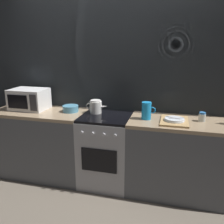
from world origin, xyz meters
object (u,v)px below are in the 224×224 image
Objects in this scene: microwave at (29,99)px; kettle at (96,107)px; pitcher at (147,111)px; spice_jar at (202,117)px; stove_unit at (106,150)px; mixing_bowl at (71,109)px; dish_pile at (174,120)px.

kettle is at bearing 2.53° from microwave.
pitcher reaches higher than kettle.
microwave reaches higher than spice_jar.
stove_unit is 1.21m from microwave.
microwave reaches higher than mixing_bowl.
spice_jar is (1.25, -0.02, -0.03)m from kettle.
microwave is 1.62× the size of kettle.
pitcher reaches higher than dish_pile.
microwave is at bearing 177.93° from pitcher.
dish_pile is 0.32m from spice_jar.
kettle is at bearing 152.71° from stove_unit.
spice_jar is (1.59, -0.00, 0.01)m from mixing_bowl.
dish_pile is 3.81× the size of spice_jar.
microwave is 1.15× the size of dish_pile.
kettle is (-0.15, 0.08, 0.53)m from stove_unit.
dish_pile is (0.31, -0.03, -0.08)m from pitcher.
kettle reaches higher than dish_pile.
kettle is 1.42× the size of pitcher.
pitcher is (0.49, -0.02, 0.55)m from stove_unit.
spice_jar reaches higher than dish_pile.
dish_pile reaches higher than stove_unit.
stove_unit is 0.56m from kettle.
spice_jar is at bearing 19.54° from dish_pile.
pitcher is at bearing -4.44° from mixing_bowl.
kettle is 2.71× the size of spice_jar.
pitcher is (0.64, -0.10, 0.02)m from kettle.
pitcher is 0.50× the size of dish_pile.
dish_pile is at bearing -4.71° from mixing_bowl.
kettle is 0.97m from dish_pile.
mixing_bowl is at bearing 1.95° from microwave.
stove_unit is 4.50× the size of pitcher.
mixing_bowl is at bearing 175.56° from pitcher.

